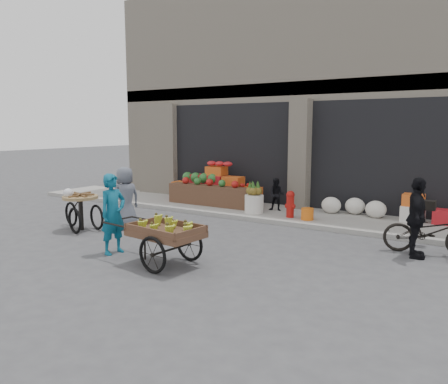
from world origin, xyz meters
The scene contains 15 objects.
ground centered at (0.00, 0.00, 0.00)m, with size 80.00×80.00×0.00m, color #424244.
sidewalk centered at (0.00, 4.10, 0.06)m, with size 18.00×2.20×0.12m, color gray.
building centered at (0.00, 8.03, 3.37)m, with size 14.00×6.45×7.00m.
fruit_display centered at (-2.48, 4.38, 0.67)m, with size 3.10×1.12×1.24m.
pineapple_bin centered at (-0.75, 3.60, 0.37)m, with size 0.52×0.52×0.50m, color silver.
fire_hydrant centered at (0.35, 3.55, 0.50)m, with size 0.22×0.22×0.71m.
orange_bucket centered at (0.85, 3.50, 0.27)m, with size 0.32×0.32×0.30m, color orange.
right_bay_goods centered at (2.61, 4.70, 0.41)m, with size 3.35×0.60×0.70m.
seated_person centered at (-0.35, 4.20, 0.58)m, with size 0.45×0.35×0.93m, color black.
banana_cart centered at (-0.10, -1.04, 0.67)m, with size 2.28×1.12×0.92m.
vendor_woman centered at (-1.42, -0.99, 0.79)m, with size 0.58×0.38×1.59m, color #0F5C7A.
tricycle_cart centered at (-3.59, 0.01, 0.57)m, with size 1.46×1.02×0.95m.
vendor_grey centered at (-2.76, 0.69, 0.76)m, with size 0.75×0.49×1.53m, color slate.
bicycle centered at (3.86, 2.25, 0.45)m, with size 0.60×1.72×0.90m, color black.
cyclist centered at (3.66, 1.85, 0.77)m, with size 0.91×0.38×1.55m, color black.
Camera 1 is at (4.87, -6.94, 2.47)m, focal length 35.00 mm.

